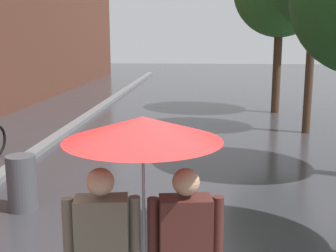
{
  "coord_description": "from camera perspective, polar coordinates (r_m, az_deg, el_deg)",
  "views": [
    {
      "loc": [
        0.53,
        -3.05,
        2.6
      ],
      "look_at": [
        0.04,
        3.1,
        1.35
      ],
      "focal_mm": 47.61,
      "sensor_mm": 36.0,
      "label": 1
    }
  ],
  "objects": [
    {
      "name": "litter_bin",
      "position": [
        7.12,
        -18.2,
        -6.94
      ],
      "size": [
        0.44,
        0.44,
        0.85
      ],
      "primitive_type": "cylinder",
      "color": "#4C4C51",
      "rests_on": "ground"
    },
    {
      "name": "kerb_strip",
      "position": [
        13.81,
        -11.17,
        0.63
      ],
      "size": [
        0.3,
        36.0,
        0.12
      ],
      "primitive_type": "cube",
      "color": "slate",
      "rests_on": "ground"
    },
    {
      "name": "couple_under_umbrella",
      "position": [
        3.42,
        -3.16,
        -9.34
      ],
      "size": [
        1.22,
        1.19,
        2.02
      ],
      "color": "black",
      "rests_on": "ground"
    }
  ]
}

